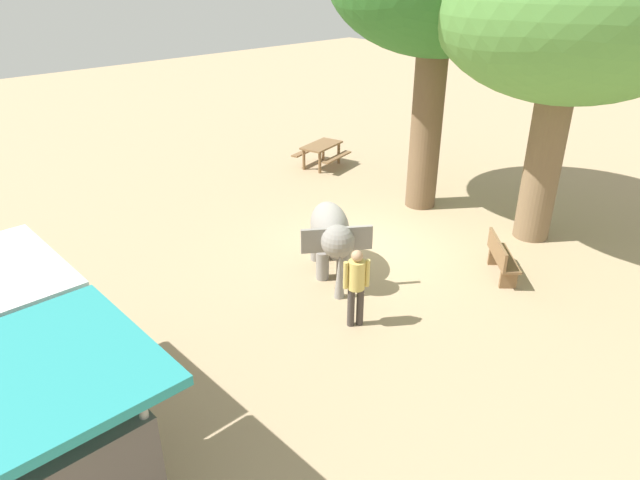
{
  "coord_description": "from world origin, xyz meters",
  "views": [
    {
      "loc": [
        -8.21,
        9.38,
        6.36
      ],
      "look_at": [
        -0.02,
        1.72,
        0.8
      ],
      "focal_mm": 31.72,
      "sensor_mm": 36.0,
      "label": 1
    }
  ],
  "objects_px": {
    "person_handler": "(356,282)",
    "market_stall_teal": "(53,467)",
    "elephant": "(331,233)",
    "picnic_table_near": "(322,150)",
    "wooden_bench": "(501,257)"
  },
  "relations": [
    {
      "from": "wooden_bench",
      "to": "picnic_table_near",
      "type": "distance_m",
      "value": 8.5
    },
    {
      "from": "picnic_table_near",
      "to": "market_stall_teal",
      "type": "distance_m",
      "value": 14.25
    },
    {
      "from": "wooden_bench",
      "to": "picnic_table_near",
      "type": "height_order",
      "value": "wooden_bench"
    },
    {
      "from": "wooden_bench",
      "to": "market_stall_teal",
      "type": "xyz_separation_m",
      "value": [
        0.18,
        9.53,
        0.67
      ]
    },
    {
      "from": "market_stall_teal",
      "to": "wooden_bench",
      "type": "bearing_deg",
      "value": -91.09
    },
    {
      "from": "elephant",
      "to": "market_stall_teal",
      "type": "xyz_separation_m",
      "value": [
        -2.48,
        6.87,
        0.15
      ]
    },
    {
      "from": "elephant",
      "to": "market_stall_teal",
      "type": "distance_m",
      "value": 7.31
    },
    {
      "from": "picnic_table_near",
      "to": "market_stall_teal",
      "type": "height_order",
      "value": "market_stall_teal"
    },
    {
      "from": "person_handler",
      "to": "market_stall_teal",
      "type": "distance_m",
      "value": 5.85
    },
    {
      "from": "picnic_table_near",
      "to": "market_stall_teal",
      "type": "xyz_separation_m",
      "value": [
        -8.01,
        11.77,
        0.55
      ]
    },
    {
      "from": "person_handler",
      "to": "picnic_table_near",
      "type": "bearing_deg",
      "value": -7.84
    },
    {
      "from": "elephant",
      "to": "wooden_bench",
      "type": "xyz_separation_m",
      "value": [
        -2.67,
        -2.66,
        -0.52
      ]
    },
    {
      "from": "person_handler",
      "to": "market_stall_teal",
      "type": "xyz_separation_m",
      "value": [
        -0.7,
        5.8,
        0.19
      ]
    },
    {
      "from": "person_handler",
      "to": "wooden_bench",
      "type": "relative_size",
      "value": 1.27
    },
    {
      "from": "person_handler",
      "to": "wooden_bench",
      "type": "bearing_deg",
      "value": -71.95
    }
  ]
}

